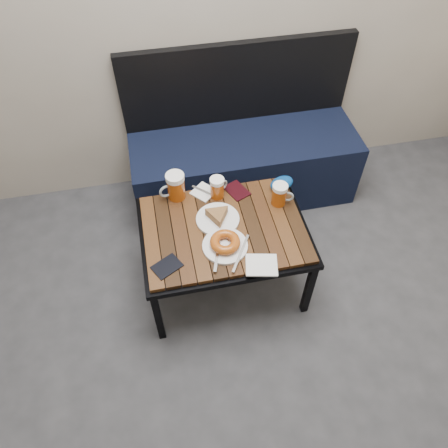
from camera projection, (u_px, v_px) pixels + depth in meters
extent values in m
cube|color=black|center=(244.00, 167.00, 2.82)|extent=(1.40, 0.50, 0.45)
cube|color=black|center=(238.00, 83.00, 2.60)|extent=(1.40, 0.05, 0.50)
cube|color=black|center=(158.00, 316.00, 2.15)|extent=(0.04, 0.03, 0.42)
cube|color=black|center=(309.00, 289.00, 2.25)|extent=(0.04, 0.03, 0.42)
cube|color=black|center=(148.00, 230.00, 2.50)|extent=(0.04, 0.04, 0.42)
cube|color=black|center=(278.00, 210.00, 2.60)|extent=(0.04, 0.04, 0.42)
cube|color=black|center=(224.00, 232.00, 2.21)|extent=(0.84, 0.62, 0.03)
cube|color=#341E0B|center=(224.00, 229.00, 2.19)|extent=(0.80, 0.58, 0.02)
cylinder|color=#9D410C|center=(176.00, 188.00, 2.27)|extent=(0.11, 0.11, 0.13)
cylinder|color=white|center=(175.00, 177.00, 2.21)|extent=(0.10, 0.10, 0.03)
torus|color=#8C999E|center=(166.00, 191.00, 2.25)|extent=(0.08, 0.03, 0.08)
cylinder|color=#9D410C|center=(217.00, 189.00, 2.28)|extent=(0.10, 0.10, 0.10)
cylinder|color=white|center=(217.00, 181.00, 2.23)|extent=(0.08, 0.08, 0.02)
torus|color=#8C999E|center=(223.00, 185.00, 2.30)|extent=(0.06, 0.04, 0.06)
cylinder|color=#9D410C|center=(279.00, 196.00, 2.25)|extent=(0.09, 0.09, 0.10)
cylinder|color=white|center=(280.00, 187.00, 2.20)|extent=(0.08, 0.08, 0.02)
torus|color=#8C999E|center=(288.00, 197.00, 2.24)|extent=(0.06, 0.03, 0.06)
cylinder|color=white|center=(218.00, 219.00, 2.20)|extent=(0.22, 0.22, 0.01)
cylinder|color=white|center=(225.00, 246.00, 2.09)|extent=(0.22, 0.22, 0.01)
torus|color=#93350D|center=(225.00, 242.00, 2.07)|extent=(0.15, 0.15, 0.05)
cube|color=#A5A8AD|center=(241.00, 253.00, 2.06)|extent=(0.13, 0.20, 0.00)
cube|color=#A5A8AD|center=(217.00, 257.00, 2.04)|extent=(0.06, 0.16, 0.00)
cube|color=white|center=(204.00, 192.00, 2.33)|extent=(0.16, 0.16, 0.01)
cube|color=#A5A8AD|center=(204.00, 191.00, 2.33)|extent=(0.12, 0.11, 0.00)
cube|color=white|center=(262.00, 265.00, 2.03)|extent=(0.17, 0.15, 0.01)
cube|color=black|center=(167.00, 266.00, 2.02)|extent=(0.16, 0.14, 0.01)
cube|color=black|center=(237.00, 191.00, 2.34)|extent=(0.14, 0.16, 0.01)
ellipsoid|color=#051286|center=(282.00, 183.00, 2.34)|extent=(0.16, 0.13, 0.06)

